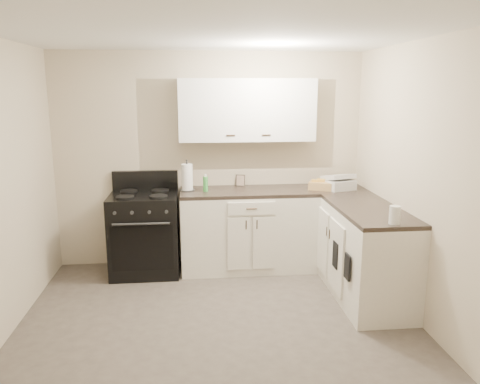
{
  "coord_description": "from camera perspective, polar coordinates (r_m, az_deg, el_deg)",
  "views": [
    {
      "loc": [
        -0.2,
        -3.71,
        2.07
      ],
      "look_at": [
        0.26,
        0.85,
        1.06
      ],
      "focal_mm": 35.0,
      "sensor_mm": 36.0,
      "label": 1
    }
  ],
  "objects": [
    {
      "name": "knife_block",
      "position": [
        5.4,
        -6.45,
        1.31
      ],
      "size": [
        0.09,
        0.09,
        0.19
      ],
      "primitive_type": "cube",
      "rotation": [
        0.0,
        0.0,
        -0.08
      ],
      "color": "tan",
      "rests_on": "countertop_back"
    },
    {
      "name": "floor",
      "position": [
        4.25,
        -2.48,
        -16.74
      ],
      "size": [
        3.6,
        3.6,
        0.0
      ],
      "primitive_type": "plane",
      "color": "#473F38",
      "rests_on": "ground"
    },
    {
      "name": "soap_bottle",
      "position": [
        5.3,
        -4.23,
        0.99
      ],
      "size": [
        0.06,
        0.06,
        0.17
      ],
      "primitive_type": "cylinder",
      "rotation": [
        0.0,
        0.0,
        0.17
      ],
      "color": "green",
      "rests_on": "countertop_back"
    },
    {
      "name": "base_cabinets_right",
      "position": [
        5.13,
        13.96,
        -6.39
      ],
      "size": [
        0.6,
        1.9,
        0.9
      ],
      "primitive_type": "cube",
      "color": "silver",
      "rests_on": "floor"
    },
    {
      "name": "wall_right",
      "position": [
        4.29,
        22.09,
        0.47
      ],
      "size": [
        0.0,
        3.6,
        3.6
      ],
      "primitive_type": "plane",
      "rotation": [
        1.57,
        0.0,
        -1.57
      ],
      "color": "beige",
      "rests_on": "ground"
    },
    {
      "name": "paper_towel",
      "position": [
        5.35,
        -6.47,
        1.78
      ],
      "size": [
        0.13,
        0.13,
        0.3
      ],
      "primitive_type": "cylinder",
      "rotation": [
        0.0,
        0.0,
        -0.02
      ],
      "color": "white",
      "rests_on": "countertop_back"
    },
    {
      "name": "countertop_grill",
      "position": [
        5.53,
        11.9,
        0.94
      ],
      "size": [
        0.38,
        0.37,
        0.11
      ],
      "primitive_type": "cube",
      "rotation": [
        0.0,
        0.0,
        0.32
      ],
      "color": "silver",
      "rests_on": "countertop_right"
    },
    {
      "name": "ceiling",
      "position": [
        3.74,
        -2.85,
        18.99
      ],
      "size": [
        3.6,
        3.6,
        0.0
      ],
      "primitive_type": "plane",
      "color": "white",
      "rests_on": "wall_back"
    },
    {
      "name": "oven_mitt_far",
      "position": [
        4.73,
        11.59,
        -7.54
      ],
      "size": [
        0.02,
        0.15,
        0.26
      ],
      "primitive_type": "cube",
      "color": "black",
      "rests_on": "base_cabinets_right"
    },
    {
      "name": "upper_cabinets",
      "position": [
        5.4,
        0.85,
        9.96
      ],
      "size": [
        1.55,
        0.3,
        0.7
      ],
      "primitive_type": "cube",
      "color": "white",
      "rests_on": "wall_back"
    },
    {
      "name": "oven_mitt_near",
      "position": [
        4.42,
        12.95,
        -8.89
      ],
      "size": [
        0.02,
        0.14,
        0.24
      ],
      "primitive_type": "cube",
      "color": "black",
      "rests_on": "base_cabinets_right"
    },
    {
      "name": "countertop_right",
      "position": [
        5.0,
        14.24,
        -1.28
      ],
      "size": [
        0.6,
        1.9,
        0.04
      ],
      "primitive_type": "cube",
      "color": "black",
      "rests_on": "base_cabinets_right"
    },
    {
      "name": "wicker_basket",
      "position": [
        5.47,
        9.83,
        0.76
      ],
      "size": [
        0.31,
        0.27,
        0.09
      ],
      "primitive_type": "cube",
      "rotation": [
        0.0,
        0.0,
        -0.42
      ],
      "color": "tan",
      "rests_on": "countertop_right"
    },
    {
      "name": "picture_frame",
      "position": [
        5.58,
        0.05,
        1.43
      ],
      "size": [
        0.11,
        0.07,
        0.14
      ],
      "primitive_type": "cube",
      "rotation": [
        -0.14,
        0.0,
        -0.33
      ],
      "color": "black",
      "rests_on": "countertop_back"
    },
    {
      "name": "glass_jar",
      "position": [
        4.22,
        18.34,
        -2.67
      ],
      "size": [
        0.12,
        0.12,
        0.16
      ],
      "primitive_type": "cylinder",
      "rotation": [
        0.0,
        0.0,
        -0.41
      ],
      "color": "silver",
      "rests_on": "countertop_right"
    },
    {
      "name": "wall_back",
      "position": [
        5.57,
        -3.7,
        3.92
      ],
      "size": [
        3.6,
        0.0,
        3.6
      ],
      "primitive_type": "plane",
      "rotation": [
        1.57,
        0.0,
        0.0
      ],
      "color": "beige",
      "rests_on": "ground"
    },
    {
      "name": "wall_front",
      "position": [
        2.09,
        0.19,
        -10.73
      ],
      "size": [
        3.6,
        0.0,
        3.6
      ],
      "primitive_type": "plane",
      "rotation": [
        -1.57,
        0.0,
        0.0
      ],
      "color": "beige",
      "rests_on": "ground"
    },
    {
      "name": "countertop_back",
      "position": [
        5.37,
        1.01,
        0.04
      ],
      "size": [
        1.55,
        0.6,
        0.04
      ],
      "primitive_type": "cube",
      "color": "black",
      "rests_on": "base_cabinets_back"
    },
    {
      "name": "base_cabinets_back",
      "position": [
        5.49,
        0.99,
        -4.76
      ],
      "size": [
        1.55,
        0.6,
        0.9
      ],
      "primitive_type": "cube",
      "color": "silver",
      "rests_on": "floor"
    },
    {
      "name": "stove",
      "position": [
        5.46,
        -11.5,
        -5.02
      ],
      "size": [
        0.76,
        0.65,
        0.92
      ],
      "primitive_type": "cube",
      "color": "black",
      "rests_on": "floor"
    }
  ]
}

